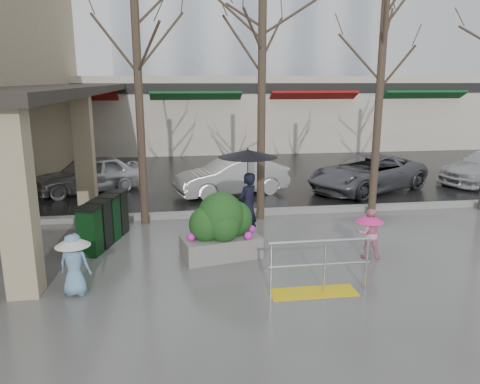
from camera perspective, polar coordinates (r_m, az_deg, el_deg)
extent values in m
plane|color=#51514F|center=(9.72, -0.64, -9.61)|extent=(120.00, 120.00, 0.00)
cube|color=black|center=(31.12, -5.93, 6.42)|extent=(120.00, 36.00, 0.01)
cube|color=gray|center=(13.44, -2.85, -2.66)|extent=(120.00, 0.30, 0.15)
cube|color=#2D2823|center=(17.25, -20.77, 12.04)|extent=(2.80, 18.00, 0.25)
cube|color=tan|center=(9.04, -25.54, -1.05)|extent=(0.55, 0.55, 3.50)
cube|color=tan|center=(15.25, -18.46, 5.04)|extent=(0.55, 0.55, 3.50)
cube|color=beige|center=(27.11, -1.40, 9.68)|extent=(34.00, 6.00, 4.00)
cube|color=maroon|center=(24.47, -19.84, 10.48)|extent=(4.50, 1.68, 0.87)
cube|color=#0F4C1E|center=(24.01, -5.42, 11.16)|extent=(4.50, 1.68, 0.87)
cube|color=maroon|center=(25.02, 8.70, 11.16)|extent=(4.50, 1.68, 0.87)
cube|color=#0F4C1E|center=(27.35, 21.05, 10.62)|extent=(4.50, 1.68, 0.87)
cube|color=black|center=(24.17, -0.60, 12.54)|extent=(34.00, 0.35, 0.50)
cube|color=yellow|center=(8.90, 8.91, -11.99)|extent=(1.60, 0.50, 0.02)
cylinder|color=silver|center=(8.51, 3.80, -9.46)|extent=(0.05, 0.05, 1.00)
cylinder|color=silver|center=(8.76, 10.29, -8.97)|extent=(0.05, 0.05, 1.00)
cylinder|color=silver|center=(9.03, 15.17, -8.53)|extent=(0.05, 0.05, 1.00)
cylinder|color=silver|center=(8.55, 9.80, -5.93)|extent=(1.90, 0.06, 0.06)
cylinder|color=silver|center=(8.71, 9.68, -8.72)|extent=(1.90, 0.04, 0.04)
cylinder|color=#382B21|center=(12.50, -12.21, 11.31)|extent=(0.22, 0.22, 6.80)
cylinder|color=#382B21|center=(12.68, 2.66, 12.08)|extent=(0.22, 0.22, 7.00)
cylinder|color=#382B21|center=(13.69, 16.59, 10.60)|extent=(0.22, 0.22, 6.50)
imported|color=black|center=(11.35, 0.93, -1.73)|extent=(0.71, 0.70, 1.66)
cylinder|color=black|center=(11.16, 0.94, 2.52)|extent=(0.02, 0.02, 1.05)
cone|color=black|center=(11.08, 0.95, 4.73)|extent=(1.43, 1.43, 0.18)
sphere|color=black|center=(11.07, 0.96, 5.29)|extent=(0.05, 0.05, 0.05)
imported|color=pink|center=(10.62, 15.42, -4.88)|extent=(0.60, 0.50, 1.11)
cylinder|color=black|center=(10.56, 15.49, -3.83)|extent=(0.02, 0.02, 0.48)
cone|color=#FF2891|center=(10.52, 15.54, -3.04)|extent=(0.62, 0.62, 0.18)
sphere|color=black|center=(10.49, 15.58, -2.47)|extent=(0.05, 0.05, 0.05)
imported|color=#6A97BD|center=(9.03, -19.53, -8.33)|extent=(0.64, 0.49, 1.15)
cylinder|color=black|center=(8.94, -19.67, -6.72)|extent=(0.02, 0.02, 0.54)
cone|color=beige|center=(8.88, -19.76, -5.64)|extent=(0.63, 0.63, 0.18)
sphere|color=black|center=(8.85, -19.82, -4.96)|extent=(0.05, 0.05, 0.05)
cube|color=gray|center=(10.38, -2.33, -6.69)|extent=(1.83, 1.19, 0.47)
ellipsoid|color=#193A12|center=(10.16, -2.37, -3.01)|extent=(1.03, 0.93, 1.08)
sphere|color=#193A12|center=(10.08, -4.16, -3.93)|extent=(0.74, 0.74, 0.74)
sphere|color=#193A12|center=(10.36, -0.64, -3.32)|extent=(0.78, 0.78, 0.78)
cube|color=#0C3612|center=(10.92, -17.81, -4.77)|extent=(0.52, 0.52, 1.03)
cube|color=black|center=(10.76, -18.02, -1.92)|extent=(0.56, 0.56, 0.07)
cube|color=black|center=(11.36, -16.69, -3.98)|extent=(0.52, 0.52, 1.03)
cube|color=black|center=(11.21, -16.89, -1.24)|extent=(0.56, 0.56, 0.07)
cube|color=#0C3516|center=(11.80, -15.67, -3.24)|extent=(0.52, 0.52, 1.03)
cube|color=black|center=(11.66, -15.84, -0.60)|extent=(0.56, 0.56, 0.07)
cube|color=black|center=(12.26, -14.72, -2.57)|extent=(0.52, 0.52, 1.03)
cube|color=black|center=(12.12, -14.88, -0.01)|extent=(0.56, 0.56, 0.07)
imported|color=silver|center=(17.00, -17.88, 2.06)|extent=(3.98, 2.86, 1.26)
imported|color=silver|center=(15.84, -1.00, 1.92)|extent=(4.04, 2.36, 1.26)
imported|color=#585A60|center=(16.98, 15.24, 2.23)|extent=(4.99, 3.91, 1.26)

